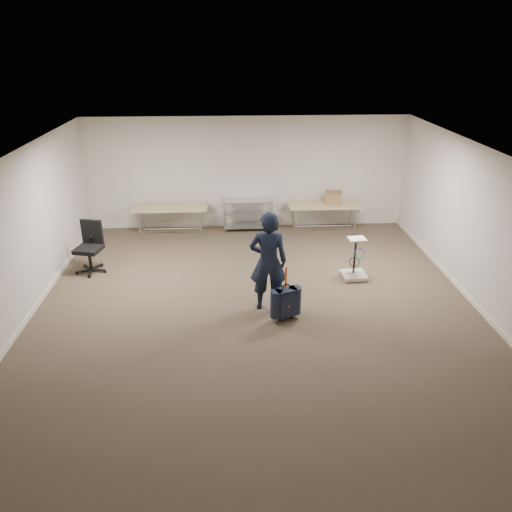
{
  "coord_description": "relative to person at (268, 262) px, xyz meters",
  "views": [
    {
      "loc": [
        -0.43,
        -7.79,
        4.52
      ],
      "look_at": [
        0.0,
        0.3,
        0.96
      ],
      "focal_mm": 35.0,
      "sensor_mm": 36.0,
      "label": 1
    }
  ],
  "objects": [
    {
      "name": "suitcase",
      "position": [
        0.27,
        -0.44,
        -0.58
      ],
      "size": [
        0.41,
        0.32,
        1.0
      ],
      "color": "black",
      "rests_on": "ground"
    },
    {
      "name": "equipment_cart",
      "position": [
        1.85,
        1.13,
        -0.69
      ],
      "size": [
        0.5,
        0.5,
        0.87
      ],
      "color": "#EEE3CD",
      "rests_on": "ground"
    },
    {
      "name": "person",
      "position": [
        0.0,
        0.0,
        0.0
      ],
      "size": [
        0.69,
        0.47,
        1.84
      ],
      "primitive_type": "imported",
      "rotation": [
        0.0,
        0.0,
        3.09
      ],
      "color": "black",
      "rests_on": "ground"
    },
    {
      "name": "cardboard_box",
      "position": [
        1.91,
        3.84,
        -0.03
      ],
      "size": [
        0.47,
        0.39,
        0.31
      ],
      "primitive_type": "cube",
      "rotation": [
        0.0,
        0.0,
        -0.22
      ],
      "color": "olive",
      "rests_on": "folding_table_right"
    },
    {
      "name": "ground",
      "position": [
        -0.21,
        -0.14,
        -0.92
      ],
      "size": [
        9.0,
        9.0,
        0.0
      ],
      "primitive_type": "plane",
      "color": "#463A2B",
      "rests_on": "ground"
    },
    {
      "name": "folding_table_right",
      "position": [
        1.69,
        3.81,
        -0.24
      ],
      "size": [
        1.8,
        0.75,
        0.73
      ],
      "color": "tan",
      "rests_on": "ground"
    },
    {
      "name": "wire_shelf",
      "position": [
        -0.21,
        4.06,
        -0.48
      ],
      "size": [
        1.22,
        0.47,
        0.8
      ],
      "color": "silver",
      "rests_on": "ground"
    },
    {
      "name": "folding_table_left",
      "position": [
        -2.11,
        3.81,
        -0.24
      ],
      "size": [
        1.8,
        0.75,
        0.73
      ],
      "color": "tan",
      "rests_on": "ground"
    },
    {
      "name": "room_shell",
      "position": [
        -0.21,
        1.24,
        -0.87
      ],
      "size": [
        8.0,
        9.0,
        9.0
      ],
      "color": "beige",
      "rests_on": "ground"
    },
    {
      "name": "office_chair",
      "position": [
        -3.58,
        1.77,
        -0.59
      ],
      "size": [
        0.65,
        0.65,
        1.07
      ],
      "color": "black",
      "rests_on": "ground"
    }
  ]
}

